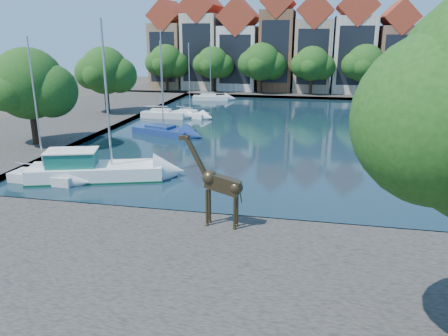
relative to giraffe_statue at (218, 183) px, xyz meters
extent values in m
plane|color=#38332B|center=(1.75, 1.47, -2.72)|extent=(160.00, 160.00, 0.00)
cube|color=black|center=(1.75, 25.47, -2.68)|extent=(38.00, 50.00, 0.08)
cube|color=#47423E|center=(1.75, -5.53, -2.47)|extent=(50.00, 14.00, 0.50)
cube|color=#47423E|center=(1.75, 57.47, -2.47)|extent=(60.00, 16.00, 0.50)
cube|color=#47423E|center=(-23.25, 25.47, -2.47)|extent=(14.00, 52.00, 0.50)
sphere|color=#183F12|center=(7.49, -7.93, 4.88)|extent=(4.48, 4.48, 4.48)
cube|color=#92704F|center=(-21.25, 57.47, 3.28)|extent=(5.39, 9.00, 11.00)
cube|color=#A02920|center=(-21.25, 57.47, 9.99)|extent=(5.44, 9.18, 5.44)
cube|color=black|center=(-21.25, 52.99, 3.28)|extent=(4.40, 0.05, 8.25)
cube|color=beige|center=(-15.25, 57.47, 4.03)|extent=(5.88, 9.00, 12.50)
cube|color=#A02920|center=(-15.25, 57.47, 11.60)|extent=(5.94, 9.18, 5.94)
cube|color=black|center=(-15.25, 52.99, 4.03)|extent=(4.80, 0.05, 9.38)
cube|color=silver|center=(-8.75, 57.47, 3.03)|extent=(6.37, 9.00, 10.50)
cube|color=#A02920|center=(-8.75, 57.47, 9.71)|extent=(6.43, 9.18, 6.43)
cube|color=black|center=(-8.75, 52.99, 3.03)|extent=(5.20, 0.05, 7.88)
cube|color=brown|center=(-2.25, 57.47, 4.28)|extent=(5.39, 9.00, 13.00)
cube|color=#A02920|center=(-2.25, 57.47, 11.99)|extent=(5.44, 9.18, 5.44)
cube|color=black|center=(-2.25, 52.99, 4.28)|extent=(4.40, 0.05, 9.75)
cube|color=tan|center=(3.75, 57.47, 3.53)|extent=(5.88, 9.00, 11.50)
cube|color=#A02920|center=(3.75, 57.47, 10.60)|extent=(5.94, 9.18, 5.94)
cube|color=black|center=(3.75, 52.99, 3.53)|extent=(4.80, 0.05, 8.62)
cube|color=beige|center=(10.25, 57.47, 3.78)|extent=(6.37, 9.00, 12.00)
cube|color=#A02920|center=(10.25, 57.47, 11.21)|extent=(6.43, 9.18, 6.43)
cube|color=black|center=(10.25, 52.99, 3.78)|extent=(5.20, 0.05, 9.00)
cube|color=brown|center=(16.75, 57.47, 3.03)|extent=(5.39, 9.00, 10.50)
cube|color=#A02920|center=(16.75, 57.47, 9.49)|extent=(5.44, 9.18, 5.44)
cube|color=black|center=(16.75, 52.99, 3.03)|extent=(4.40, 0.05, 7.88)
cylinder|color=#332114|center=(-20.25, 51.97, -0.62)|extent=(0.50, 0.50, 3.20)
sphere|color=#1A4313|center=(-20.25, 51.97, 2.66)|extent=(5.60, 5.60, 5.60)
sphere|color=#1A4313|center=(-18.57, 52.27, 2.10)|extent=(4.20, 4.20, 4.20)
sphere|color=#1A4313|center=(-21.79, 51.57, 2.38)|extent=(3.92, 3.92, 3.92)
cylinder|color=#332114|center=(-12.25, 51.97, -0.62)|extent=(0.50, 0.50, 3.20)
sphere|color=#1A4313|center=(-12.25, 51.97, 2.54)|extent=(5.20, 5.20, 5.20)
sphere|color=#1A4313|center=(-10.69, 52.27, 2.02)|extent=(3.90, 3.90, 3.90)
sphere|color=#1A4313|center=(-13.68, 51.57, 2.28)|extent=(3.64, 3.64, 3.64)
cylinder|color=#332114|center=(-4.25, 51.97, -0.62)|extent=(0.50, 0.50, 3.20)
sphere|color=#1A4313|center=(-4.25, 51.97, 2.78)|extent=(6.00, 6.00, 6.00)
sphere|color=#1A4313|center=(-2.45, 52.27, 2.18)|extent=(4.50, 4.50, 4.50)
sphere|color=#1A4313|center=(-5.90, 51.57, 2.48)|extent=(4.20, 4.20, 4.20)
cylinder|color=#332114|center=(3.75, 51.97, -0.62)|extent=(0.50, 0.50, 3.20)
sphere|color=#1A4313|center=(3.75, 51.97, 2.60)|extent=(5.40, 5.40, 5.40)
sphere|color=#1A4313|center=(5.37, 52.27, 2.06)|extent=(4.05, 4.05, 4.05)
sphere|color=#1A4313|center=(2.26, 51.57, 2.33)|extent=(3.78, 3.78, 3.78)
cylinder|color=#332114|center=(11.75, 51.97, -0.62)|extent=(0.50, 0.50, 3.20)
sphere|color=#1A4313|center=(11.75, 51.97, 2.72)|extent=(5.80, 5.80, 5.80)
sphere|color=#1A4313|center=(13.49, 52.27, 2.14)|extent=(4.35, 4.35, 4.35)
sphere|color=#1A4313|center=(10.15, 51.57, 2.43)|extent=(4.06, 4.06, 4.06)
cylinder|color=#332114|center=(19.75, 51.97, -0.62)|extent=(0.50, 0.50, 3.20)
sphere|color=#1A4313|center=(19.75, 51.97, 2.54)|extent=(5.20, 5.20, 5.20)
sphere|color=#1A4313|center=(21.31, 52.27, 2.02)|extent=(3.90, 3.90, 3.90)
sphere|color=#1A4313|center=(18.32, 51.57, 2.28)|extent=(3.64, 3.64, 3.64)
cylinder|color=#332114|center=(-19.25, 13.47, -0.52)|extent=(0.54, 0.54, 3.40)
sphere|color=#1A4313|center=(-19.25, 13.47, 2.98)|extent=(6.00, 6.00, 6.00)
sphere|color=#1A4313|center=(-17.45, 13.77, 2.38)|extent=(4.50, 4.50, 4.50)
sphere|color=#1A4313|center=(-20.90, 13.07, 2.68)|extent=(4.20, 4.20, 4.20)
cylinder|color=#332114|center=(-20.25, 29.47, -0.52)|extent=(0.54, 0.54, 3.40)
sphere|color=#1A4313|center=(-20.25, 29.47, 2.86)|extent=(5.60, 5.60, 5.60)
sphere|color=#1A4313|center=(-18.57, 29.77, 2.30)|extent=(4.20, 4.20, 4.20)
sphere|color=#1A4313|center=(-21.79, 29.07, 2.58)|extent=(3.92, 3.92, 3.92)
cylinder|color=#352C1A|center=(-0.53, -0.14, -1.28)|extent=(0.14, 0.14, 1.88)
cylinder|color=#352C1A|center=(-0.49, 0.26, -1.28)|extent=(0.14, 0.14, 1.88)
cylinder|color=#352C1A|center=(0.89, -0.30, -1.28)|extent=(0.14, 0.14, 1.88)
cylinder|color=#352C1A|center=(0.94, 0.09, -1.28)|extent=(0.14, 0.14, 1.88)
cube|color=#352C1A|center=(0.25, -0.03, -0.03)|extent=(1.87, 0.70, 1.10)
cylinder|color=#352C1A|center=(-1.08, 0.13, 1.20)|extent=(1.23, 0.41, 1.95)
cube|color=#352C1A|center=(-1.72, 0.20, 2.15)|extent=(0.54, 0.22, 0.30)
cube|color=white|center=(-10.02, 6.70, -2.02)|extent=(9.32, 5.22, 1.25)
cube|color=#166051|center=(-11.53, 6.22, -1.20)|extent=(3.61, 2.84, 1.15)
cylinder|color=#B2B2B7|center=(-9.02, 7.01, 3.12)|extent=(0.15, 0.15, 9.61)
cube|color=silver|center=(-13.25, 5.47, -2.24)|extent=(4.82, 1.92, 0.80)
cube|color=silver|center=(-13.25, 5.47, -1.97)|extent=(2.13, 1.28, 0.45)
cylinder|color=#B2B2B7|center=(-13.25, 5.47, 2.41)|extent=(0.11, 0.11, 8.85)
cube|color=navy|center=(-10.25, 21.22, -2.24)|extent=(6.74, 4.12, 0.79)
cube|color=navy|center=(-10.25, 21.22, -1.98)|extent=(3.13, 2.36, 0.44)
cylinder|color=#B2B2B7|center=(-10.25, 21.22, 2.19)|extent=(0.11, 0.11, 8.42)
cube|color=white|center=(-10.25, 30.97, -2.25)|extent=(4.86, 3.22, 0.78)
cube|color=white|center=(-10.25, 30.97, -1.99)|extent=(2.28, 1.80, 0.44)
cylinder|color=#B2B2B7|center=(-10.25, 30.97, 2.01)|extent=(0.10, 0.10, 8.08)
cube|color=silver|center=(-13.25, 29.92, -2.17)|extent=(5.28, 1.95, 0.94)
cube|color=silver|center=(-13.25, 29.92, -1.86)|extent=(2.32, 1.34, 0.52)
cylinder|color=#B2B2B7|center=(-13.25, 29.92, 2.82)|extent=(0.13, 0.13, 9.46)
cube|color=silver|center=(-11.11, 45.47, -2.23)|extent=(5.56, 2.62, 0.83)
cube|color=silver|center=(-11.11, 45.47, -1.95)|extent=(2.50, 1.63, 0.46)
cylinder|color=#B2B2B7|center=(-11.11, 45.47, 1.94)|extent=(0.11, 0.11, 7.88)
cube|color=white|center=(16.75, 35.20, -2.18)|extent=(6.50, 2.63, 0.92)
cube|color=white|center=(16.75, 35.20, -1.87)|extent=(2.88, 1.74, 0.51)
cylinder|color=#B2B2B7|center=(16.75, 35.20, 2.32)|extent=(0.12, 0.12, 8.48)
cube|color=silver|center=(16.75, 40.61, -2.13)|extent=(6.86, 4.08, 1.03)
cube|color=silver|center=(16.75, 40.61, -1.78)|extent=(3.18, 2.36, 0.57)
cylinder|color=#B2B2B7|center=(16.75, 40.61, 2.60)|extent=(0.14, 0.14, 8.89)
camera|label=1|loc=(4.32, -19.60, 6.91)|focal=35.00mm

